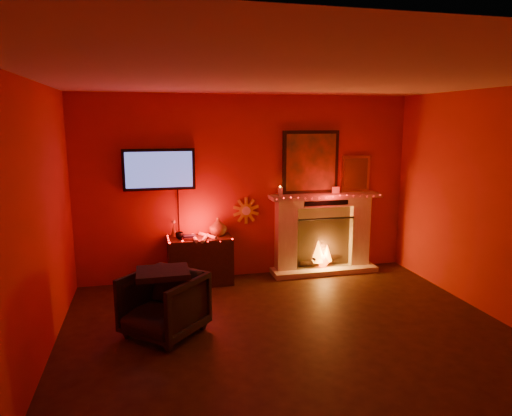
{
  "coord_description": "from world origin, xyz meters",
  "views": [
    {
      "loc": [
        -1.47,
        -4.05,
        2.31
      ],
      "look_at": [
        -0.09,
        1.7,
        1.19
      ],
      "focal_mm": 32.0,
      "sensor_mm": 36.0,
      "label": 1
    }
  ],
  "objects_px": {
    "console_table": "(201,258)",
    "armchair": "(164,304)",
    "fireplace": "(323,226)",
    "sunburst_clock": "(246,211)",
    "tv": "(159,170)"
  },
  "relations": [
    {
      "from": "tv",
      "to": "armchair",
      "type": "distance_m",
      "value": 2.15
    },
    {
      "from": "fireplace",
      "to": "console_table",
      "type": "relative_size",
      "value": 2.29
    },
    {
      "from": "console_table",
      "to": "fireplace",
      "type": "bearing_deg",
      "value": 3.82
    },
    {
      "from": "fireplace",
      "to": "sunburst_clock",
      "type": "xyz_separation_m",
      "value": [
        -1.19,
        0.09,
        0.28
      ]
    },
    {
      "from": "sunburst_clock",
      "to": "armchair",
      "type": "relative_size",
      "value": 0.52
    },
    {
      "from": "tv",
      "to": "console_table",
      "type": "height_order",
      "value": "tv"
    },
    {
      "from": "console_table",
      "to": "armchair",
      "type": "xyz_separation_m",
      "value": [
        -0.59,
        -1.52,
        -0.03
      ]
    },
    {
      "from": "tv",
      "to": "armchair",
      "type": "height_order",
      "value": "tv"
    },
    {
      "from": "sunburst_clock",
      "to": "armchair",
      "type": "height_order",
      "value": "sunburst_clock"
    },
    {
      "from": "fireplace",
      "to": "sunburst_clock",
      "type": "height_order",
      "value": "fireplace"
    },
    {
      "from": "fireplace",
      "to": "armchair",
      "type": "distance_m",
      "value": 3.01
    },
    {
      "from": "tv",
      "to": "console_table",
      "type": "relative_size",
      "value": 1.3
    },
    {
      "from": "console_table",
      "to": "armchair",
      "type": "bearing_deg",
      "value": -111.17
    },
    {
      "from": "console_table",
      "to": "armchair",
      "type": "height_order",
      "value": "console_table"
    },
    {
      "from": "tv",
      "to": "fireplace",
      "type": "bearing_deg",
      "value": -1.5
    }
  ]
}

